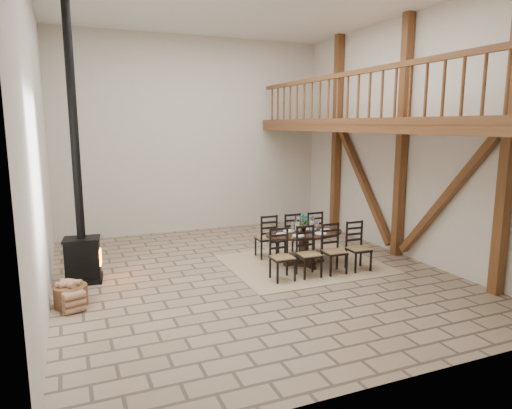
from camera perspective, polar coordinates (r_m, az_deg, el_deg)
name	(u,v)px	position (r m, az deg, el deg)	size (l,w,h in m)	color
ground	(252,274)	(8.74, -0.47, -8.66)	(8.00, 8.00, 0.00)	gray
room_shell	(311,112)	(8.80, 6.83, 11.35)	(7.02, 8.02, 5.01)	beige
rug	(304,264)	(9.34, 6.00, -7.41)	(3.00, 2.50, 0.02)	tan
dining_table	(306,248)	(9.18, 6.26, -5.49)	(2.01, 1.85, 1.05)	black
wood_stove	(80,220)	(8.59, -21.11, -1.85)	(0.68, 0.55, 5.00)	black
log_basket	(71,295)	(7.78, -22.14, -10.42)	(0.50, 0.50, 0.42)	brown
log_stack	(73,301)	(7.58, -21.91, -11.14)	(0.39, 0.39, 0.32)	#9C7457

